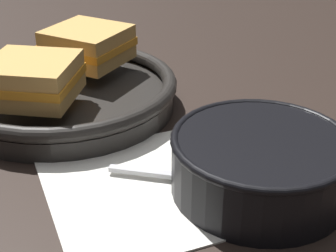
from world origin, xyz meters
name	(u,v)px	position (x,y,z in m)	size (l,w,h in m)	color
ground_plane	(152,153)	(0.00, 0.00, 0.00)	(4.00, 4.00, 0.00)	black
napkin	(166,183)	(0.00, -0.06, 0.00)	(0.26, 0.23, 0.00)	white
soup_bowl	(260,161)	(0.08, -0.10, 0.03)	(0.17, 0.17, 0.06)	black
spoon	(214,181)	(0.04, -0.08, 0.01)	(0.14, 0.09, 0.01)	silver
skillet	(64,92)	(-0.08, 0.14, 0.02)	(0.31, 0.36, 0.04)	black
sandwich_near_left	(32,79)	(-0.12, 0.09, 0.06)	(0.13, 0.13, 0.05)	tan
sandwich_near_right	(88,45)	(-0.04, 0.19, 0.06)	(0.14, 0.14, 0.05)	tan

